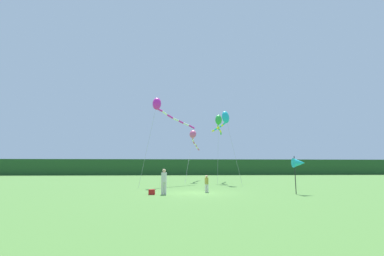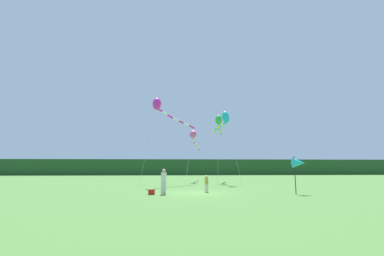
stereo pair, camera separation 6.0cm
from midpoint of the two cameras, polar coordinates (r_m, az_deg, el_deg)
name	(u,v)px [view 2 (the right image)]	position (r m, az deg, el deg)	size (l,w,h in m)	color
ground_plane	(197,193)	(20.61, 1.21, -13.86)	(120.00, 120.00, 0.00)	#477533
distant_treeline	(182,167)	(65.46, -2.22, -8.44)	(108.00, 3.41, 3.76)	#234C23
person_adult	(164,180)	(19.59, -6.04, -11.11)	(0.40, 0.40, 1.82)	silver
person_child	(206,183)	(21.19, 3.22, -11.69)	(0.29, 0.29, 1.32)	silver
cooler_box	(152,192)	(19.63, -8.63, -13.50)	(0.44, 0.32, 0.37)	red
banner_flag_pole	(299,163)	(21.20, 22.13, -7.03)	(0.90, 0.70, 2.76)	black
kite_rainbow	(194,137)	(35.93, 0.40, -1.91)	(2.66, 10.00, 6.94)	#B2B2B2
kite_green	(219,121)	(35.38, 5.85, 1.45)	(1.73, 6.19, 8.87)	#B2B2B2
kite_cyan	(225,118)	(31.19, 7.16, 2.07)	(2.27, 6.04, 8.53)	#B2B2B2
kite_magenta	(161,107)	(28.83, -6.67, 4.51)	(5.87, 6.74, 9.34)	#B2B2B2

